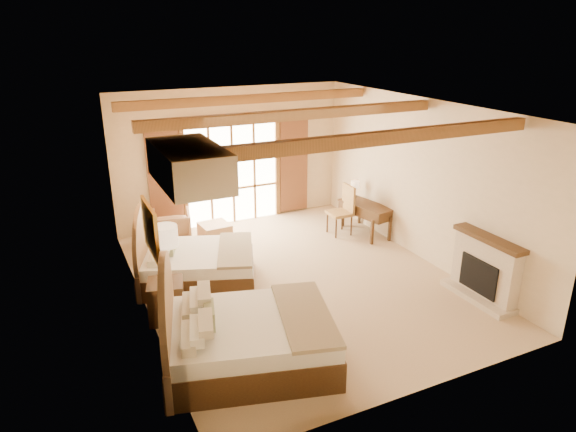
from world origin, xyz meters
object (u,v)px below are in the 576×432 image
armchair (172,227)px  desk (366,218)px  nightstand (166,301)px  bed_near (238,338)px  bed_far (190,263)px

armchair → desk: 4.33m
armchair → nightstand: bearing=86.6°
bed_near → desk: (4.33, 3.41, -0.08)m
bed_near → nightstand: bed_near is taller
bed_near → armchair: size_ratio=3.35×
nightstand → desk: desk is taller
nightstand → armchair: armchair is taller
nightstand → desk: bearing=34.1°
nightstand → armchair: (0.82, 3.05, 0.04)m
nightstand → bed_near: bearing=-55.0°
bed_far → armchair: (0.13, 2.00, -0.03)m
bed_near → bed_far: size_ratio=1.07×
bed_far → nightstand: 1.26m
bed_near → nightstand: size_ratio=4.08×
bed_near → nightstand: 1.78m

